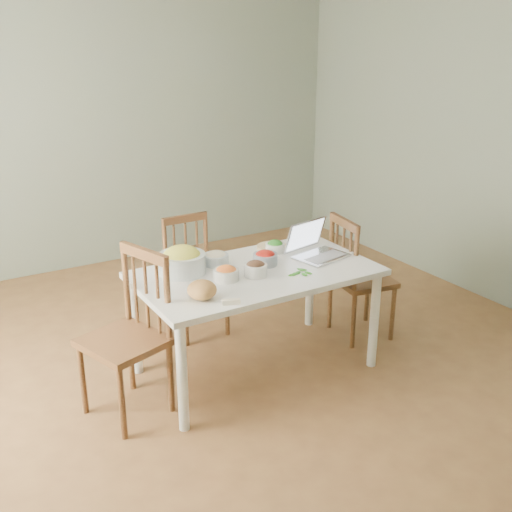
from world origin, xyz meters
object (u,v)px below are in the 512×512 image
chair_far (197,278)px  laptop (322,241)px  chair_right (363,277)px  bowl_squash (182,260)px  chair_left (123,338)px  dining_table (256,321)px  bread_boule (202,290)px

chair_far → laptop: (0.60, -0.71, 0.39)m
chair_right → chair_far: bearing=66.6°
laptop → bowl_squash: bearing=154.2°
chair_far → chair_left: 1.09m
chair_right → bowl_squash: chair_right is taller
bowl_squash → chair_right: bearing=-7.0°
dining_table → chair_right: size_ratio=1.65×
dining_table → laptop: bearing=-2.2°
dining_table → bowl_squash: 0.64m
bowl_squash → dining_table: bearing=-26.6°
bread_boule → chair_right: bearing=10.3°
chair_left → chair_right: size_ratio=1.07×
chair_far → bowl_squash: size_ratio=2.96×
chair_left → bread_boule: (0.42, -0.18, 0.27)m
chair_right → laptop: bearing=107.1°
chair_far → bread_boule: chair_far is taller
bowl_squash → laptop: bearing=-13.9°
chair_far → chair_right: 1.21m
chair_right → laptop: size_ratio=2.66×
chair_left → chair_right: chair_left is taller
dining_table → laptop: (0.50, -0.02, 0.47)m
dining_table → chair_far: size_ratio=1.73×
chair_right → bread_boule: 1.47m
dining_table → chair_left: chair_left is taller
chair_far → bread_boule: bearing=-113.5°
dining_table → chair_right: (0.93, 0.04, 0.10)m
chair_left → laptop: size_ratio=2.86×
chair_right → chair_left: bearing=101.4°
bowl_squash → laptop: size_ratio=0.86×
dining_table → chair_left: 0.92m
chair_left → chair_right: (1.84, 0.08, -0.03)m
chair_left → laptop: chair_left is taller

